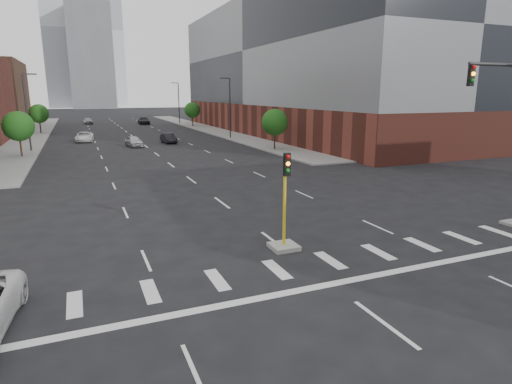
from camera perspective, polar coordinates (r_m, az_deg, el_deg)
ground at (r=13.06m, az=22.63°, el=-19.99°), size 400.00×400.00×0.00m
sidewalk_left_far at (r=82.00m, az=-27.48°, el=6.88°), size 5.00×92.00×0.15m
sidewalk_right_far at (r=84.95m, az=-6.75°, el=8.42°), size 5.00×92.00×0.15m
building_right_main at (r=77.37m, az=6.87°, el=16.06°), size 24.00×70.00×22.00m
tower_left at (r=229.16m, az=-23.76°, el=19.12°), size 22.00×22.00×70.00m
tower_right at (r=270.09m, az=-19.73°, el=19.44°), size 20.00×20.00×80.00m
tower_mid at (r=208.14m, az=-21.19°, el=16.44°), size 18.00×18.00×44.00m
median_traffic_signal at (r=19.28m, az=3.81°, el=-4.87°), size 1.20×1.20×4.40m
streetlight_right_a at (r=66.10m, az=-3.57°, el=11.45°), size 1.60×0.22×9.07m
streetlight_right_b at (r=99.82m, az=-10.31°, el=11.83°), size 1.60×0.22×9.07m
streetlight_left at (r=57.70m, az=-28.20°, el=9.71°), size 1.60×0.22×9.07m
tree_left_near at (r=52.87m, az=-29.12°, el=7.67°), size 3.20×3.20×4.85m
tree_left_far at (r=82.71m, az=-26.98°, el=9.29°), size 3.20×3.20×4.85m
tree_right_near at (r=52.49m, az=2.51°, el=9.27°), size 3.20×3.20×4.85m
tree_right_far at (r=90.28m, az=-8.49°, el=10.75°), size 3.20×3.20×4.85m
car_near_left at (r=58.42m, az=-15.98°, el=6.52°), size 2.23×4.31×1.40m
car_mid_right at (r=61.56m, az=-11.60°, el=7.05°), size 1.73×4.23×1.36m
car_far_left at (r=66.79m, az=-21.92°, el=6.84°), size 2.71×5.16×1.38m
car_deep_right at (r=99.96m, az=-14.73°, el=9.20°), size 2.47×5.60×1.60m
car_distant at (r=104.63m, az=-21.51°, el=8.83°), size 2.17×4.37×1.43m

